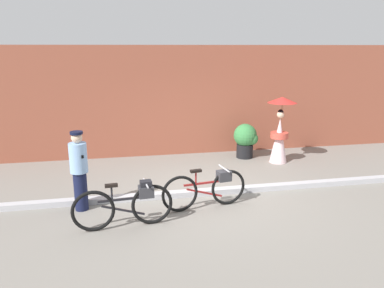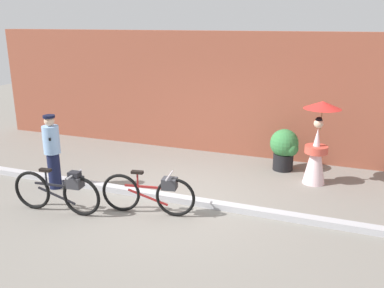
{
  "view_description": "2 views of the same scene",
  "coord_description": "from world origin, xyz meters",
  "px_view_note": "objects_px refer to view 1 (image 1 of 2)",
  "views": [
    {
      "loc": [
        -1.85,
        -7.54,
        3.14
      ],
      "look_at": [
        -0.22,
        0.59,
        1.0
      ],
      "focal_mm": 35.46,
      "sensor_mm": 36.0,
      "label": 1
    },
    {
      "loc": [
        2.99,
        -6.85,
        3.42
      ],
      "look_at": [
        0.26,
        0.34,
        1.11
      ],
      "focal_mm": 38.38,
      "sensor_mm": 36.0,
      "label": 2
    }
  ],
  "objects_px": {
    "bicycle_near_officer": "(127,204)",
    "potted_plant_by_door": "(246,139)",
    "person_with_parasol": "(280,130)",
    "bicycle_far_side": "(207,188)",
    "person_officer": "(79,169)"
  },
  "relations": [
    {
      "from": "bicycle_near_officer",
      "to": "person_officer",
      "type": "bearing_deg",
      "value": 132.94
    },
    {
      "from": "potted_plant_by_door",
      "to": "bicycle_near_officer",
      "type": "bearing_deg",
      "value": -132.87
    },
    {
      "from": "bicycle_far_side",
      "to": "bicycle_near_officer",
      "type": "bearing_deg",
      "value": -161.04
    },
    {
      "from": "bicycle_near_officer",
      "to": "bicycle_far_side",
      "type": "relative_size",
      "value": 1.01
    },
    {
      "from": "bicycle_far_side",
      "to": "person_officer",
      "type": "bearing_deg",
      "value": 170.98
    },
    {
      "from": "person_with_parasol",
      "to": "potted_plant_by_door",
      "type": "relative_size",
      "value": 1.83
    },
    {
      "from": "potted_plant_by_door",
      "to": "person_officer",
      "type": "bearing_deg",
      "value": -147.03
    },
    {
      "from": "bicycle_near_officer",
      "to": "person_with_parasol",
      "type": "relative_size",
      "value": 0.98
    },
    {
      "from": "bicycle_near_officer",
      "to": "potted_plant_by_door",
      "type": "relative_size",
      "value": 1.79
    },
    {
      "from": "bicycle_far_side",
      "to": "potted_plant_by_door",
      "type": "relative_size",
      "value": 1.77
    },
    {
      "from": "bicycle_near_officer",
      "to": "person_officer",
      "type": "xyz_separation_m",
      "value": [
        -0.87,
        0.94,
        0.4
      ]
    },
    {
      "from": "bicycle_far_side",
      "to": "person_officer",
      "type": "xyz_separation_m",
      "value": [
        -2.46,
        0.39,
        0.42
      ]
    },
    {
      "from": "potted_plant_by_door",
      "to": "bicycle_far_side",
      "type": "bearing_deg",
      "value": -120.66
    },
    {
      "from": "bicycle_far_side",
      "to": "person_officer",
      "type": "distance_m",
      "value": 2.53
    },
    {
      "from": "person_with_parasol",
      "to": "bicycle_far_side",
      "type": "bearing_deg",
      "value": -135.49
    }
  ]
}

